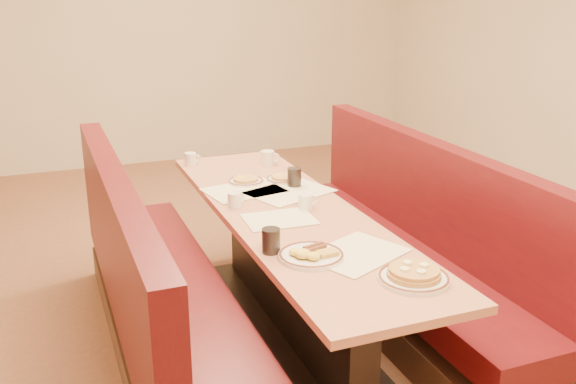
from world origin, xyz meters
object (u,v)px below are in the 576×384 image
object	(u,v)px
booth_right	(405,258)
pancake_plate	(414,276)
coffee_mug_a	(306,201)
diner_table	(290,276)
booth_left	(157,301)
eggs_plate	(311,255)
soda_tumbler_near	(271,241)
coffee_mug_c	(268,158)
coffee_mug_b	(235,199)
soda_tumbler_mid	(294,177)
coffee_mug_d	(191,159)

from	to	relation	value
booth_right	pancake_plate	distance (m)	1.18
booth_right	coffee_mug_a	size ratio (longest dim) A/B	22.69
diner_table	booth_left	xyz separation A→B (m)	(-0.73, 0.00, -0.01)
eggs_plate	soda_tumbler_near	distance (m)	0.19
booth_left	coffee_mug_c	world-z (taller)	booth_left
eggs_plate	coffee_mug_b	distance (m)	0.79
coffee_mug_a	soda_tumbler_mid	xyz separation A→B (m)	(0.09, 0.39, 0.01)
pancake_plate	coffee_mug_d	bearing A→B (deg)	102.13
booth_right	coffee_mug_c	distance (m)	1.13
pancake_plate	coffee_mug_b	size ratio (longest dim) A/B	2.85
pancake_plate	coffee_mug_c	bearing A→B (deg)	88.89
booth_left	eggs_plate	bearing A→B (deg)	-45.03
coffee_mug_b	coffee_mug_c	distance (m)	0.84
pancake_plate	booth_left	bearing A→B (deg)	133.25
coffee_mug_a	soda_tumbler_mid	world-z (taller)	soda_tumbler_mid
booth_left	eggs_plate	xyz separation A→B (m)	(0.59, -0.59, 0.41)
diner_table	coffee_mug_c	xyz separation A→B (m)	(0.20, 0.90, 0.43)
booth_right	coffee_mug_d	distance (m)	1.55
booth_left	coffee_mug_a	size ratio (longest dim) A/B	22.69
pancake_plate	coffee_mug_d	size ratio (longest dim) A/B	2.75
diner_table	booth_left	bearing A→B (deg)	180.00
diner_table	soda_tumbler_near	distance (m)	0.70
pancake_plate	coffee_mug_d	distance (m)	2.09
booth_left	soda_tumbler_near	bearing A→B (deg)	-45.98
pancake_plate	eggs_plate	world-z (taller)	pancake_plate
pancake_plate	soda_tumbler_near	distance (m)	0.66
coffee_mug_b	coffee_mug_d	distance (m)	0.91
coffee_mug_b	soda_tumbler_near	world-z (taller)	soda_tumbler_near
booth_left	coffee_mug_a	bearing A→B (deg)	0.57
soda_tumbler_near	pancake_plate	bearing A→B (deg)	-47.53
eggs_plate	soda_tumbler_mid	xyz separation A→B (m)	(0.32, 1.00, 0.04)
coffee_mug_a	coffee_mug_d	bearing A→B (deg)	100.84
diner_table	coffee_mug_c	size ratio (longest dim) A/B	19.81
booth_right	soda_tumbler_mid	xyz separation A→B (m)	(-0.55, 0.40, 0.45)
coffee_mug_b	coffee_mug_c	bearing A→B (deg)	35.15
coffee_mug_c	coffee_mug_a	bearing A→B (deg)	-82.40
diner_table	eggs_plate	size ratio (longest dim) A/B	8.56
booth_right	coffee_mug_c	world-z (taller)	booth_right
coffee_mug_c	coffee_mug_d	distance (m)	0.51
soda_tumbler_near	diner_table	bearing A→B (deg)	59.11
booth_left	coffee_mug_b	bearing A→B (deg)	20.95
booth_right	pancake_plate	world-z (taller)	booth_right
booth_left	booth_right	world-z (taller)	same
eggs_plate	coffee_mug_c	bearing A→B (deg)	77.25
pancake_plate	soda_tumbler_near	size ratio (longest dim) A/B	2.56
eggs_plate	coffee_mug_d	distance (m)	1.69
diner_table	soda_tumbler_near	xyz separation A→B (m)	(-0.28, -0.47, 0.43)
eggs_plate	soda_tumbler_near	size ratio (longest dim) A/B	2.54
coffee_mug_b	soda_tumbler_mid	size ratio (longest dim) A/B	0.90
soda_tumbler_near	coffee_mug_d	bearing A→B (deg)	89.89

